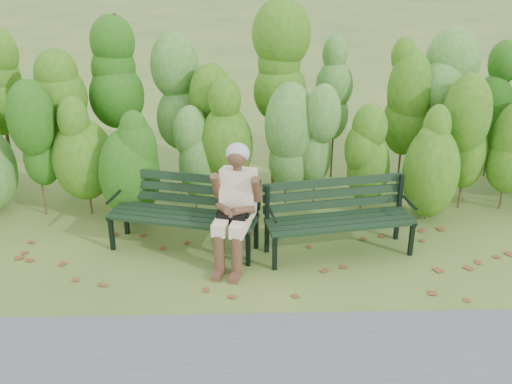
{
  "coord_description": "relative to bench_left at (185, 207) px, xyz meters",
  "views": [
    {
      "loc": [
        -0.17,
        -5.85,
        3.53
      ],
      "look_at": [
        0.0,
        0.35,
        0.75
      ],
      "focal_mm": 42.0,
      "sensor_mm": 36.0,
      "label": 1
    }
  ],
  "objects": [
    {
      "name": "ground",
      "position": [
        0.82,
        -0.48,
        -0.51
      ],
      "size": [
        80.0,
        80.0,
        0.0
      ],
      "primitive_type": "plane",
      "color": "#395925"
    },
    {
      "name": "hedge_band",
      "position": [
        0.82,
        1.38,
        0.75
      ],
      "size": [
        11.04,
        1.67,
        2.42
      ],
      "color": "#47381E",
      "rests_on": "ground"
    },
    {
      "name": "bench_right",
      "position": [
        1.77,
        -0.16,
        -0.01
      ],
      "size": [
        1.76,
        0.83,
        0.85
      ],
      "color": "black",
      "rests_on": "ground"
    },
    {
      "name": "leaf_litter",
      "position": [
        0.98,
        -0.6,
        -0.5
      ],
      "size": [
        5.52,
        2.29,
        0.01
      ],
      "color": "brown",
      "rests_on": "ground"
    },
    {
      "name": "bench_left",
      "position": [
        0.0,
        0.0,
        0.0
      ],
      "size": [
        1.81,
        0.97,
        0.86
      ],
      "color": "black",
      "rests_on": "ground"
    },
    {
      "name": "seated_woman",
      "position": [
        0.59,
        -0.34,
        0.25
      ],
      "size": [
        0.6,
        0.87,
        1.36
      ],
      "color": "beige",
      "rests_on": "ground"
    }
  ]
}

